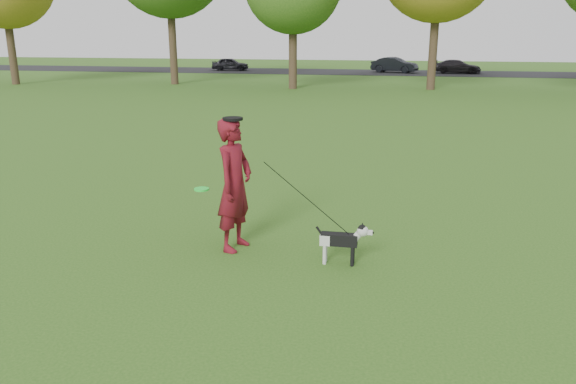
% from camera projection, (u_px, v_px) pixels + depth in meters
% --- Properties ---
extents(ground, '(120.00, 120.00, 0.00)m').
position_uv_depth(ground, '(251.00, 257.00, 8.49)').
color(ground, '#285116').
rests_on(ground, ground).
extents(road, '(120.00, 7.00, 0.02)m').
position_uv_depth(road, '(372.00, 72.00, 46.25)').
color(road, black).
rests_on(road, ground).
extents(man, '(0.65, 0.84, 2.06)m').
position_uv_depth(man, '(235.00, 185.00, 8.57)').
color(man, maroon).
rests_on(man, ground).
extents(dog, '(0.85, 0.17, 0.64)m').
position_uv_depth(dog, '(344.00, 239.00, 8.14)').
color(dog, black).
rests_on(dog, ground).
extents(car_left, '(3.23, 1.53, 1.07)m').
position_uv_depth(car_left, '(230.00, 64.00, 48.28)').
color(car_left, black).
rests_on(car_left, road).
extents(car_mid, '(3.93, 2.35, 1.22)m').
position_uv_depth(car_mid, '(395.00, 65.00, 45.75)').
color(car_mid, black).
rests_on(car_mid, road).
extents(car_right, '(3.79, 1.82, 1.06)m').
position_uv_depth(car_right, '(457.00, 67.00, 44.88)').
color(car_right, black).
rests_on(car_right, road).
extents(man_held_items, '(2.43, 0.47, 1.64)m').
position_uv_depth(man_held_items, '(306.00, 198.00, 8.21)').
color(man_held_items, '#1FF637').
rests_on(man_held_items, ground).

